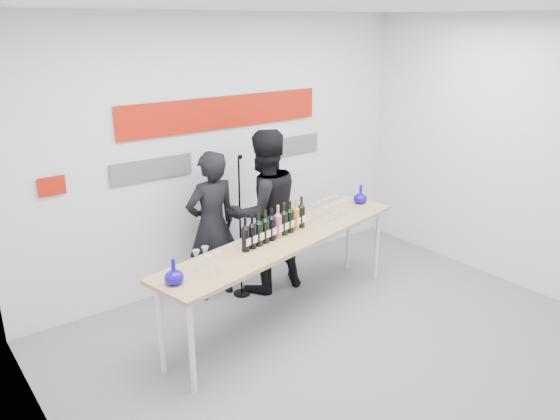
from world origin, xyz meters
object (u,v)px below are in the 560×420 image
(tasting_table, at_px, (286,243))
(presenter_right, at_px, (264,212))
(presenter_left, at_px, (212,226))
(mic_stand, at_px, (241,254))

(tasting_table, distance_m, presenter_right, 0.74)
(presenter_left, xyz_separation_m, presenter_right, (0.55, -0.19, 0.09))
(mic_stand, bearing_deg, presenter_right, 9.80)
(presenter_left, bearing_deg, tasting_table, 109.59)
(presenter_left, distance_m, mic_stand, 0.45)
(tasting_table, relative_size, presenter_right, 1.67)
(presenter_right, height_order, mic_stand, presenter_right)
(tasting_table, height_order, presenter_right, presenter_right)
(presenter_left, relative_size, mic_stand, 1.02)
(tasting_table, xyz_separation_m, mic_stand, (-0.08, 0.70, -0.34))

